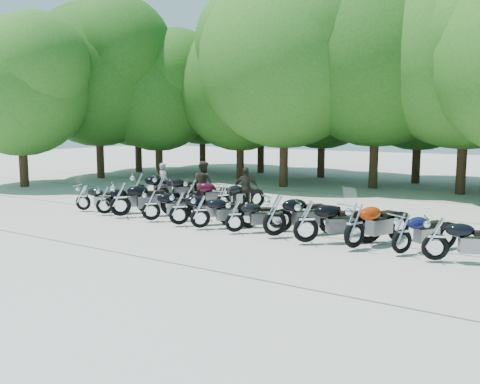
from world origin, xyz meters
The scene contains 32 objects.
ground centered at (0.00, 0.00, 0.00)m, with size 90.00×90.00×0.00m, color #A09B90.
tree_0 centered at (-15.42, 12.98, 5.45)m, with size 7.50×7.50×9.21m.
tree_1 centered at (-12.04, 11.24, 5.06)m, with size 6.97×6.97×8.55m.
tree_2 centered at (-7.25, 12.84, 5.31)m, with size 7.31×7.31×8.97m.
tree_3 centered at (-3.57, 11.24, 6.32)m, with size 8.70×8.70×10.67m.
tree_4 centered at (0.54, 13.09, 6.64)m, with size 9.13×9.13×11.20m.
tree_5 centered at (4.61, 13.20, 6.57)m, with size 9.04×9.04×11.10m.
tree_9 centered at (-13.53, 17.59, 5.52)m, with size 7.59×7.59×9.32m.
tree_10 centered at (-8.29, 16.97, 5.66)m, with size 7.78×7.78×9.55m.
tree_11 centered at (-3.76, 16.43, 5.49)m, with size 7.56×7.56×9.28m.
tree_12 centered at (1.80, 16.47, 5.72)m, with size 7.88×7.88×9.67m.
tree_16 centered at (-14.83, 4.00, 5.06)m, with size 6.97×6.97×8.55m.
tree_17 centered at (-14.68, 9.00, 6.04)m, with size 8.31×8.31×10.20m.
motorcycle_0 centered at (-6.32, 0.59, 0.57)m, with size 0.62×2.03×1.15m, color black, non-canonical shape.
motorcycle_1 centered at (-5.10, 0.50, 0.58)m, with size 0.63×2.06×1.16m, color black, non-canonical shape.
motorcycle_2 centered at (-4.23, 0.44, 0.71)m, with size 0.76×2.50×1.41m, color black, non-canonical shape.
motorcycle_3 centered at (-2.84, 0.46, 0.61)m, with size 0.65×2.15×1.21m, color black, non-canonical shape.
motorcycle_4 centered at (-1.59, 0.39, 0.63)m, with size 0.67×2.22×1.25m, color black, non-canonical shape.
motorcycle_5 centered at (-0.72, 0.36, 0.61)m, with size 0.65×2.14×1.21m, color black, non-canonical shape.
motorcycle_6 centered at (0.49, 0.44, 0.58)m, with size 0.62×2.05×1.16m, color black, non-canonical shape.
motorcycle_7 centered at (1.76, 0.58, 0.71)m, with size 0.76×2.51×1.42m, color black, non-canonical shape.
motorcycle_8 centered at (2.85, 0.34, 0.69)m, with size 0.74×2.44×1.38m, color black, non-canonical shape.
motorcycle_9 centered at (4.17, 0.46, 0.70)m, with size 0.75×2.47×1.40m, color #972805, non-canonical shape.
motorcycle_10 centered at (5.34, 0.59, 0.60)m, with size 0.65×2.12×1.20m, color #0D103B, non-canonical shape.
motorcycle_11 centered at (6.18, 0.37, 0.62)m, with size 0.67×2.19×1.24m, color black, non-canonical shape.
motorcycle_12 centered at (-5.99, 3.16, 0.70)m, with size 0.76×2.49×1.41m, color black, non-canonical shape.
motorcycle_13 centered at (-4.87, 3.25, 0.69)m, with size 0.75×2.45×1.39m, color black, non-canonical shape.
motorcycle_14 centered at (-3.24, 3.16, 0.66)m, with size 0.71×2.33×1.31m, color #360717, non-canonical shape.
motorcycle_15 centered at (-1.93, 3.36, 0.61)m, with size 0.66×2.16×1.22m, color black, non-canonical shape.
rider_0 centered at (-5.70, 4.38, 0.80)m, with size 0.58×0.38×1.60m, color gray.
rider_1 centered at (-3.34, 4.04, 0.90)m, with size 0.87×0.68×1.79m, color #2B261D.
rider_2 centered at (-1.46, 4.21, 0.81)m, with size 0.95×0.40×1.62m, color black.
Camera 1 is at (8.59, -11.91, 3.28)m, focal length 38.00 mm.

